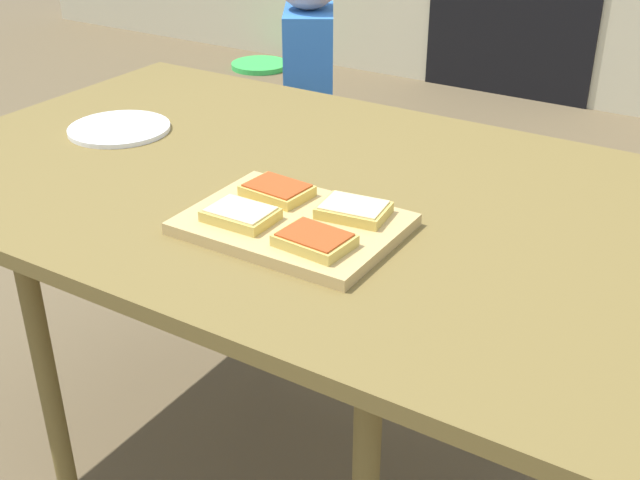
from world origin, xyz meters
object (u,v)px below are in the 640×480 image
(plate_white_left, at_px, (119,129))
(garden_hose_coil, at_px, (260,65))
(pizza_slice_near_right, at_px, (315,240))
(pizza_slice_far_left, at_px, (277,190))
(child_left, at_px, (309,91))
(dining_table, at_px, (296,206))
(pizza_slice_far_right, at_px, (354,210))
(pizza_slice_near_left, at_px, (241,214))
(cutting_board, at_px, (293,224))

(plate_white_left, distance_m, garden_hose_coil, 3.14)
(pizza_slice_near_right, height_order, garden_hose_coil, pizza_slice_near_right)
(plate_white_left, height_order, garden_hose_coil, plate_white_left)
(pizza_slice_far_left, distance_m, child_left, 1.08)
(dining_table, relative_size, pizza_slice_near_right, 13.09)
(pizza_slice_far_left, xyz_separation_m, pizza_slice_far_right, (0.15, 0.00, 0.00))
(pizza_slice_near_left, height_order, plate_white_left, pizza_slice_near_left)
(dining_table, xyz_separation_m, child_left, (-0.50, 0.82, -0.08))
(dining_table, xyz_separation_m, pizza_slice_near_right, (0.19, -0.23, 0.08))
(dining_table, bearing_deg, child_left, 121.10)
(pizza_slice_far_left, bearing_deg, cutting_board, -39.28)
(cutting_board, relative_size, pizza_slice_far_left, 2.93)
(pizza_slice_near_left, relative_size, child_left, 0.11)
(pizza_slice_far_right, bearing_deg, pizza_slice_far_left, -178.96)
(pizza_slice_far_right, distance_m, garden_hose_coil, 3.61)
(plate_white_left, bearing_deg, pizza_slice_near_left, -25.18)
(dining_table, distance_m, pizza_slice_far_right, 0.23)
(pizza_slice_near_right, bearing_deg, dining_table, 129.20)
(cutting_board, height_order, pizza_slice_far_right, pizza_slice_far_right)
(pizza_slice_near_left, xyz_separation_m, child_left, (-0.53, 1.04, -0.16))
(garden_hose_coil, bearing_deg, pizza_slice_near_left, -54.39)
(dining_table, bearing_deg, plate_white_left, 177.75)
(pizza_slice_far_right, bearing_deg, cutting_board, -141.50)
(pizza_slice_near_right, bearing_deg, plate_white_left, 159.18)
(pizza_slice_near_right, xyz_separation_m, pizza_slice_far_right, (-0.00, 0.12, 0.00))
(pizza_slice_far_left, relative_size, child_left, 0.11)
(pizza_slice_far_left, height_order, pizza_slice_near_right, same)
(pizza_slice_near_left, height_order, pizza_slice_near_right, same)
(pizza_slice_near_left, bearing_deg, garden_hose_coil, 125.61)
(pizza_slice_near_left, xyz_separation_m, garden_hose_coil, (-2.05, 2.87, -0.75))
(pizza_slice_far_left, xyz_separation_m, garden_hose_coil, (-2.05, 2.76, -0.75))
(cutting_board, bearing_deg, pizza_slice_near_right, -37.26)
(pizza_slice_far_left, bearing_deg, pizza_slice_far_right, 1.04)
(garden_hose_coil, bearing_deg, cutting_board, -53.02)
(pizza_slice_near_left, relative_size, pizza_slice_near_right, 0.96)
(child_left, bearing_deg, pizza_slice_near_right, -57.01)
(pizza_slice_near_left, relative_size, pizza_slice_far_left, 0.95)
(pizza_slice_far_right, bearing_deg, plate_white_left, 169.04)
(pizza_slice_far_left, distance_m, pizza_slice_near_right, 0.19)
(dining_table, xyz_separation_m, pizza_slice_far_right, (0.18, -0.11, 0.08))
(plate_white_left, bearing_deg, child_left, 92.51)
(pizza_slice_far_left, distance_m, plate_white_left, 0.51)
(pizza_slice_far_right, distance_m, plate_white_left, 0.66)
(pizza_slice_far_right, height_order, garden_hose_coil, pizza_slice_far_right)
(pizza_slice_far_left, relative_size, pizza_slice_near_right, 1.00)
(cutting_board, height_order, pizza_slice_far_left, pizza_slice_far_left)
(child_left, bearing_deg, pizza_slice_far_left, -60.29)
(cutting_board, relative_size, child_left, 0.33)
(pizza_slice_near_left, bearing_deg, pizza_slice_far_right, 37.06)
(dining_table, distance_m, cutting_board, 0.21)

